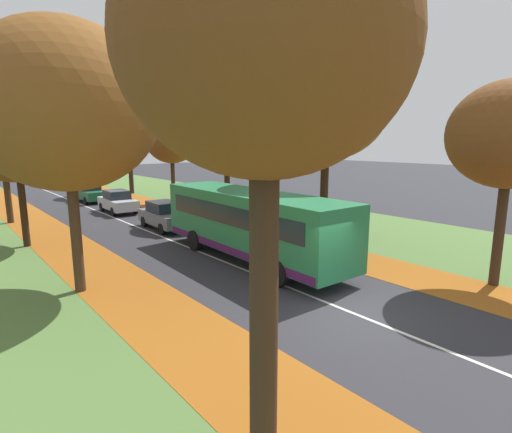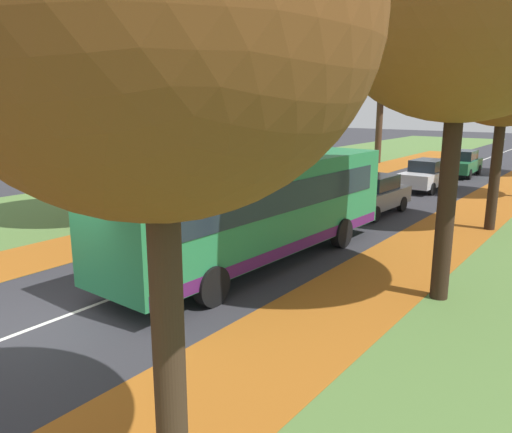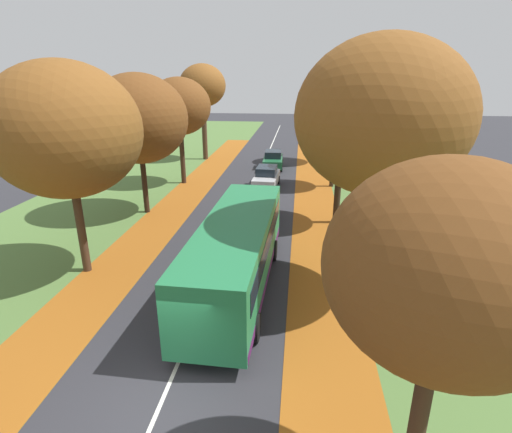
{
  "view_description": "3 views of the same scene",
  "coord_description": "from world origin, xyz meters",
  "px_view_note": "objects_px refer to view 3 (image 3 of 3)",
  "views": [
    {
      "loc": [
        -9.46,
        -6.9,
        5.12
      ],
      "look_at": [
        1.96,
        6.98,
        1.72
      ],
      "focal_mm": 28.0,
      "sensor_mm": 36.0,
      "label": 1
    },
    {
      "loc": [
        9.48,
        -5.0,
        4.6
      ],
      "look_at": [
        0.93,
        6.45,
        1.32
      ],
      "focal_mm": 35.0,
      "sensor_mm": 36.0,
      "label": 2
    },
    {
      "loc": [
        3.46,
        -7.94,
        8.36
      ],
      "look_at": [
        1.42,
        10.47,
        1.65
      ],
      "focal_mm": 28.0,
      "sensor_mm": 36.0,
      "label": 3
    }
  ],
  "objects_px": {
    "tree_right_nearest": "(446,269)",
    "tree_right_far": "(336,118)",
    "tree_right_near": "(382,117)",
    "car_green_third_in_line": "(273,160)",
    "tree_left_distant": "(202,86)",
    "bus": "(237,251)",
    "car_grey_lead": "(258,207)",
    "tree_right_distant": "(331,93)",
    "tree_left_mid": "(138,119)",
    "car_silver_following": "(266,177)",
    "tree_right_mid": "(343,122)",
    "tree_left_near": "(65,131)",
    "tree_left_far": "(179,107)"
  },
  "relations": [
    {
      "from": "tree_left_far",
      "to": "tree_right_far",
      "type": "height_order",
      "value": "tree_left_far"
    },
    {
      "from": "tree_left_far",
      "to": "car_silver_following",
      "type": "distance_m",
      "value": 8.46
    },
    {
      "from": "tree_left_near",
      "to": "car_grey_lead",
      "type": "height_order",
      "value": "tree_left_near"
    },
    {
      "from": "tree_right_near",
      "to": "car_silver_following",
      "type": "distance_m",
      "value": 16.99
    },
    {
      "from": "car_green_third_in_line",
      "to": "tree_right_far",
      "type": "bearing_deg",
      "value": -48.91
    },
    {
      "from": "tree_left_near",
      "to": "tree_right_near",
      "type": "xyz_separation_m",
      "value": [
        12.08,
        -0.46,
        0.7
      ]
    },
    {
      "from": "tree_left_distant",
      "to": "car_green_third_in_line",
      "type": "distance_m",
      "value": 10.12
    },
    {
      "from": "tree_right_nearest",
      "to": "tree_right_distant",
      "type": "bearing_deg",
      "value": 89.66
    },
    {
      "from": "tree_left_near",
      "to": "tree_left_distant",
      "type": "xyz_separation_m",
      "value": [
        -0.31,
        24.54,
        0.91
      ]
    },
    {
      "from": "tree_left_distant",
      "to": "tree_right_distant",
      "type": "bearing_deg",
      "value": -0.5
    },
    {
      "from": "tree_left_distant",
      "to": "tree_right_near",
      "type": "distance_m",
      "value": 27.9
    },
    {
      "from": "tree_left_far",
      "to": "tree_left_distant",
      "type": "xyz_separation_m",
      "value": [
        -0.41,
        9.39,
        1.17
      ]
    },
    {
      "from": "tree_right_near",
      "to": "car_green_third_in_line",
      "type": "distance_m",
      "value": 23.0
    },
    {
      "from": "tree_left_mid",
      "to": "tree_right_near",
      "type": "xyz_separation_m",
      "value": [
        12.31,
        -8.42,
        1.11
      ]
    },
    {
      "from": "tree_right_nearest",
      "to": "tree_right_near",
      "type": "relative_size",
      "value": 0.74
    },
    {
      "from": "tree_left_near",
      "to": "tree_right_mid",
      "type": "bearing_deg",
      "value": 32.69
    },
    {
      "from": "tree_right_near",
      "to": "car_green_third_in_line",
      "type": "xyz_separation_m",
      "value": [
        -5.23,
        21.56,
        -6.07
      ]
    },
    {
      "from": "bus",
      "to": "tree_right_far",
      "type": "bearing_deg",
      "value": 73.32
    },
    {
      "from": "car_silver_following",
      "to": "car_green_third_in_line",
      "type": "relative_size",
      "value": 1.0
    },
    {
      "from": "tree_right_nearest",
      "to": "car_green_third_in_line",
      "type": "distance_m",
      "value": 30.71
    },
    {
      "from": "tree_right_mid",
      "to": "tree_right_far",
      "type": "bearing_deg",
      "value": 87.97
    },
    {
      "from": "bus",
      "to": "car_grey_lead",
      "type": "bearing_deg",
      "value": 90.2
    },
    {
      "from": "bus",
      "to": "car_grey_lead",
      "type": "relative_size",
      "value": 2.45
    },
    {
      "from": "tree_right_nearest",
      "to": "tree_right_far",
      "type": "xyz_separation_m",
      "value": [
        0.06,
        24.3,
        -0.11
      ]
    },
    {
      "from": "tree_right_near",
      "to": "bus",
      "type": "distance_m",
      "value": 7.32
    },
    {
      "from": "tree_left_near",
      "to": "tree_left_mid",
      "type": "distance_m",
      "value": 7.98
    },
    {
      "from": "tree_left_far",
      "to": "car_green_third_in_line",
      "type": "height_order",
      "value": "tree_left_far"
    },
    {
      "from": "tree_right_far",
      "to": "bus",
      "type": "xyz_separation_m",
      "value": [
        -4.87,
        -16.27,
        -3.5
      ]
    },
    {
      "from": "tree_right_nearest",
      "to": "car_green_third_in_line",
      "type": "height_order",
      "value": "tree_right_nearest"
    },
    {
      "from": "tree_right_nearest",
      "to": "tree_right_distant",
      "type": "relative_size",
      "value": 0.83
    },
    {
      "from": "tree_left_distant",
      "to": "tree_right_mid",
      "type": "height_order",
      "value": "tree_left_distant"
    },
    {
      "from": "tree_right_distant",
      "to": "car_grey_lead",
      "type": "height_order",
      "value": "tree_right_distant"
    },
    {
      "from": "tree_right_mid",
      "to": "tree_right_near",
      "type": "bearing_deg",
      "value": -85.92
    },
    {
      "from": "tree_right_distant",
      "to": "bus",
      "type": "distance_m",
      "value": 26.22
    },
    {
      "from": "bus",
      "to": "car_grey_lead",
      "type": "xyz_separation_m",
      "value": [
        -0.03,
        8.14,
        -0.89
      ]
    },
    {
      "from": "tree_left_near",
      "to": "tree_left_far",
      "type": "bearing_deg",
      "value": 89.61
    },
    {
      "from": "tree_right_near",
      "to": "bus",
      "type": "relative_size",
      "value": 0.92
    },
    {
      "from": "tree_right_far",
      "to": "car_grey_lead",
      "type": "relative_size",
      "value": 1.66
    },
    {
      "from": "tree_left_mid",
      "to": "car_grey_lead",
      "type": "bearing_deg",
      "value": -5.38
    },
    {
      "from": "tree_left_near",
      "to": "tree_right_far",
      "type": "height_order",
      "value": "tree_left_near"
    },
    {
      "from": "tree_right_near",
      "to": "car_green_third_in_line",
      "type": "relative_size",
      "value": 2.27
    },
    {
      "from": "tree_right_near",
      "to": "tree_left_distant",
      "type": "bearing_deg",
      "value": 116.36
    },
    {
      "from": "tree_right_nearest",
      "to": "car_green_third_in_line",
      "type": "relative_size",
      "value": 1.69
    },
    {
      "from": "tree_left_near",
      "to": "car_grey_lead",
      "type": "bearing_deg",
      "value": 46.58
    },
    {
      "from": "car_silver_following",
      "to": "bus",
      "type": "bearing_deg",
      "value": -89.53
    },
    {
      "from": "tree_right_nearest",
      "to": "tree_right_distant",
      "type": "height_order",
      "value": "tree_right_distant"
    },
    {
      "from": "car_grey_lead",
      "to": "car_green_third_in_line",
      "type": "xyz_separation_m",
      "value": [
        -0.05,
        13.81,
        0.0
      ]
    },
    {
      "from": "tree_left_distant",
      "to": "tree_right_nearest",
      "type": "bearing_deg",
      "value": -70.17
    },
    {
      "from": "tree_left_near",
      "to": "car_grey_lead",
      "type": "distance_m",
      "value": 11.39
    },
    {
      "from": "tree_right_mid",
      "to": "tree_right_far",
      "type": "relative_size",
      "value": 1.12
    }
  ]
}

